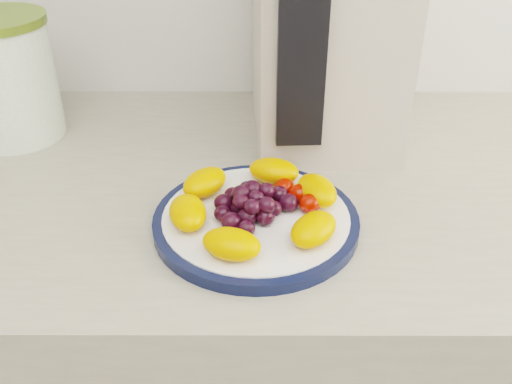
{
  "coord_description": "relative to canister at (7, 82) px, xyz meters",
  "views": [
    {
      "loc": [
        0.06,
        0.51,
        1.31
      ],
      "look_at": [
        0.06,
        1.08,
        0.95
      ],
      "focal_mm": 40.0,
      "sensor_mm": 36.0,
      "label": 1
    }
  ],
  "objects": [
    {
      "name": "appliance_body",
      "position": [
        0.48,
        0.03,
        0.09
      ],
      "size": [
        0.22,
        0.29,
        0.36
      ],
      "primitive_type": "cube",
      "rotation": [
        0.0,
        0.0,
        0.05
      ],
      "color": "#BEB0A1",
      "rests_on": "counter"
    },
    {
      "name": "canister",
      "position": [
        0.0,
        0.0,
        0.0
      ],
      "size": [
        0.19,
        0.19,
        0.17
      ],
      "primitive_type": "cylinder",
      "rotation": [
        0.0,
        0.0,
        -0.35
      ],
      "color": "#406F23",
      "rests_on": "counter"
    },
    {
      "name": "plate_rim",
      "position": [
        0.38,
        -0.25,
        -0.08
      ],
      "size": [
        0.25,
        0.25,
        0.01
      ],
      "primitive_type": "cylinder",
      "color": "#0D1634",
      "rests_on": "counter"
    },
    {
      "name": "fruit_plate",
      "position": [
        0.38,
        -0.24,
        -0.06
      ],
      "size": [
        0.22,
        0.22,
        0.04
      ],
      "color": "orange",
      "rests_on": "plate_face"
    },
    {
      "name": "plate_face",
      "position": [
        0.38,
        -0.25,
        -0.08
      ],
      "size": [
        0.23,
        0.23,
        0.02
      ],
      "primitive_type": "cylinder",
      "color": "white",
      "rests_on": "counter"
    },
    {
      "name": "appliance_panel",
      "position": [
        0.43,
        -0.12,
        0.1
      ],
      "size": [
        0.06,
        0.02,
        0.26
      ],
      "primitive_type": "cube",
      "rotation": [
        0.0,
        0.0,
        0.05
      ],
      "color": "black",
      "rests_on": "appliance_body"
    }
  ]
}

